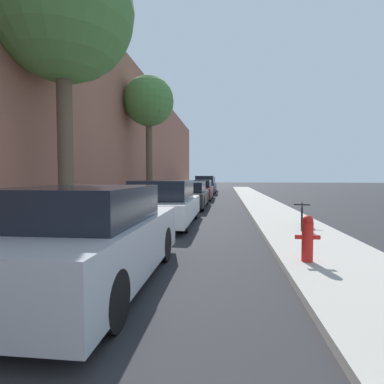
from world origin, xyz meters
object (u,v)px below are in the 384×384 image
Objects in this scene: parked_car_silver at (89,238)px; parked_car_black at (188,195)px; parked_car_maroon at (199,190)px; fire_hydrant at (308,238)px; street_tree_near at (62,11)px; parked_car_navy at (205,186)px; bicycle at (302,215)px; parked_car_champagne at (207,184)px; street_tree_far at (149,103)px; parked_car_white at (164,204)px.

parked_car_silver reaches higher than parked_car_black.
parked_car_maroon reaches higher than fire_hydrant.
street_tree_near is (-1.99, 3.04, 4.82)m from parked_car_silver.
parked_car_navy reaches higher than bicycle.
bicycle is at bearing -80.00° from parked_car_champagne.
parked_car_maroon is at bearing 89.42° from parked_car_silver.
street_tree_far reaches higher than parked_car_navy.
fire_hydrant is (5.26, -1.92, -4.97)m from street_tree_near.
parked_car_silver is 6.06m from bicycle.
parked_car_black is 4.92m from street_tree_far.
parked_car_navy is (0.01, 5.93, 0.12)m from parked_car_maroon.
parked_car_black is (0.10, 10.58, -0.05)m from parked_car_silver.
parked_car_navy is at bearing 89.34° from parked_car_white.
parked_car_white is 21.53m from parked_car_champagne.
parked_car_silver is at bearing -80.25° from street_tree_far.
street_tree_far reaches higher than parked_car_silver.
parked_car_navy is at bearing 115.73° from bicycle.
parked_car_white is at bearing -90.66° from parked_car_navy.
parked_car_maroon is (0.18, 10.49, -0.06)m from parked_car_white.
parked_car_maroon is 5.87× the size of fire_hydrant.
parked_car_maroon is 1.09× the size of parked_car_navy.
parked_car_silver is 26.94m from parked_car_champagne.
parked_car_navy is at bearing -88.69° from parked_car_champagne.
street_tree_far is 8.15× the size of fire_hydrant.
parked_car_black is 7.19m from bicycle.
parked_car_maroon is 0.72× the size of street_tree_far.
bicycle is (3.83, -17.29, -0.27)m from parked_car_navy.
parked_car_white is at bearing 90.19° from parked_car_silver.
fire_hydrant is (3.28, 1.13, -0.15)m from parked_car_silver.
bicycle is at bearing 78.03° from fire_hydrant.
parked_car_champagne reaches higher than bicycle.
parked_car_silver reaches higher than parked_car_maroon.
street_tree_near reaches higher than street_tree_far.
parked_car_silver is 1.02× the size of parked_car_champagne.
street_tree_far is at bearing 174.29° from parked_car_black.
parked_car_maroon reaches higher than parked_car_black.
street_tree_near is (-1.97, -2.37, 4.82)m from parked_car_white.
parked_car_white is 2.72× the size of bicycle.
bicycle is (4.00, 4.54, -0.20)m from parked_car_silver.
parked_car_silver is 0.57× the size of street_tree_near.
street_tree_near is (-2.08, -7.54, 4.87)m from parked_car_black.
street_tree_far reaches higher than parked_car_maroon.
parked_car_champagne reaches higher than fire_hydrant.
parked_car_maroon is at bearing 89.03° from parked_car_white.
parked_car_white is 5.72m from street_tree_near.
parked_car_maroon reaches higher than bicycle.
parked_car_white is at bearing -179.02° from bicycle.
parked_car_navy is 19.51m from street_tree_near.
street_tree_far is (-1.83, 5.36, 4.46)m from parked_car_white.
bicycle is at bearing -57.09° from parked_car_black.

